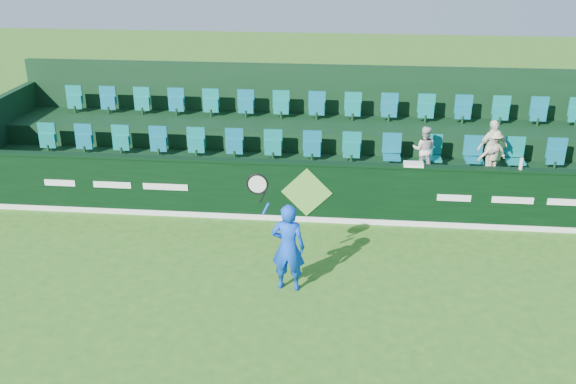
# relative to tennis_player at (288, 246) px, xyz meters

# --- Properties ---
(ground) EXTENTS (60.00, 60.00, 0.00)m
(ground) POSITION_rel_tennis_player_xyz_m (0.14, -1.12, -0.83)
(ground) COLOR #296618
(ground) RESTS_ON ground
(sponsor_hoarding) EXTENTS (16.00, 0.25, 1.35)m
(sponsor_hoarding) POSITION_rel_tennis_player_xyz_m (0.14, 2.88, -0.16)
(sponsor_hoarding) COLOR black
(sponsor_hoarding) RESTS_ON ground
(stand_tier_front) EXTENTS (16.00, 2.00, 0.80)m
(stand_tier_front) POSITION_rel_tennis_player_xyz_m (0.14, 3.98, -0.43)
(stand_tier_front) COLOR black
(stand_tier_front) RESTS_ON ground
(stand_tier_back) EXTENTS (16.00, 1.80, 1.30)m
(stand_tier_back) POSITION_rel_tennis_player_xyz_m (0.14, 5.88, -0.18)
(stand_tier_back) COLOR black
(stand_tier_back) RESTS_ON ground
(stand_rear) EXTENTS (16.00, 4.10, 2.60)m
(stand_rear) POSITION_rel_tennis_player_xyz_m (0.14, 6.32, 0.38)
(stand_rear) COLOR black
(stand_rear) RESTS_ON ground
(seat_row_front) EXTENTS (13.50, 0.50, 0.60)m
(seat_row_front) POSITION_rel_tennis_player_xyz_m (0.14, 4.38, 0.27)
(seat_row_front) COLOR #0B716B
(seat_row_front) RESTS_ON stand_tier_front
(seat_row_back) EXTENTS (13.50, 0.50, 0.60)m
(seat_row_back) POSITION_rel_tennis_player_xyz_m (0.14, 6.18, 0.77)
(seat_row_back) COLOR #0B716B
(seat_row_back) RESTS_ON stand_tier_back
(tennis_player) EXTENTS (1.07, 0.45, 2.27)m
(tennis_player) POSITION_rel_tennis_player_xyz_m (0.00, 0.00, 0.00)
(tennis_player) COLOR blue
(tennis_player) RESTS_ON ground
(spectator_left) EXTENTS (0.58, 0.48, 1.07)m
(spectator_left) POSITION_rel_tennis_player_xyz_m (2.68, 4.00, 0.50)
(spectator_left) COLOR silver
(spectator_left) RESTS_ON stand_tier_front
(spectator_middle) EXTENTS (0.80, 0.57, 1.26)m
(spectator_middle) POSITION_rel_tennis_player_xyz_m (4.16, 4.00, 0.60)
(spectator_middle) COLOR white
(spectator_middle) RESTS_ON stand_tier_front
(spectator_right) EXTENTS (0.76, 0.60, 1.03)m
(spectator_right) POSITION_rel_tennis_player_xyz_m (4.19, 4.00, 0.48)
(spectator_right) COLOR beige
(spectator_right) RESTS_ON stand_tier_front
(towel) EXTENTS (0.40, 0.26, 0.06)m
(towel) POSITION_rel_tennis_player_xyz_m (2.35, 2.88, 0.55)
(towel) COLOR white
(towel) RESTS_ON sponsor_hoarding
(drinks_bottle) EXTENTS (0.08, 0.08, 0.24)m
(drinks_bottle) POSITION_rel_tennis_player_xyz_m (4.53, 2.88, 0.64)
(drinks_bottle) COLOR silver
(drinks_bottle) RESTS_ON sponsor_hoarding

